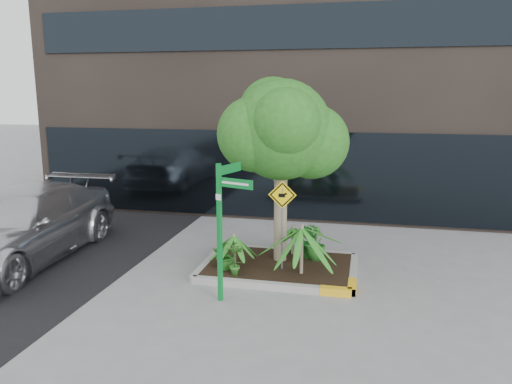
% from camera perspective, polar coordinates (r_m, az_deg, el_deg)
% --- Properties ---
extents(ground, '(80.00, 80.00, 0.00)m').
position_cam_1_polar(ground, '(10.82, 1.31, -9.41)').
color(ground, gray).
rests_on(ground, ground).
extents(asphalt_road, '(7.00, 80.00, 0.01)m').
position_cam_1_polar(asphalt_road, '(13.59, -26.85, -6.26)').
color(asphalt_road, black).
rests_on(asphalt_road, ground).
extents(planter, '(3.35, 2.36, 0.15)m').
position_cam_1_polar(planter, '(11.00, 2.79, -8.50)').
color(planter, '#9E9E99').
rests_on(planter, ground).
extents(tree, '(2.78, 2.46, 4.17)m').
position_cam_1_polar(tree, '(10.71, 2.92, 7.11)').
color(tree, gray).
rests_on(tree, ground).
extents(palm_front, '(1.17, 1.17, 1.30)m').
position_cam_1_polar(palm_front, '(10.21, 5.28, -4.10)').
color(palm_front, gray).
rests_on(palm_front, ground).
extents(palm_left, '(0.80, 0.80, 0.89)m').
position_cam_1_polar(palm_left, '(10.74, -2.52, -5.00)').
color(palm_left, gray).
rests_on(palm_left, ground).
extents(palm_back, '(0.75, 0.75, 0.83)m').
position_cam_1_polar(palm_back, '(11.51, 4.25, -4.10)').
color(palm_back, gray).
rests_on(palm_back, ground).
extents(parked_car, '(2.48, 5.77, 1.66)m').
position_cam_1_polar(parked_car, '(12.66, -25.17, -3.48)').
color(parked_car, silver).
rests_on(parked_car, ground).
extents(shrub_a, '(0.75, 0.75, 0.65)m').
position_cam_1_polar(shrub_a, '(10.62, -3.42, -7.11)').
color(shrub_a, '#22631C').
rests_on(shrub_a, planter).
extents(shrub_b, '(0.49, 0.49, 0.80)m').
position_cam_1_polar(shrub_b, '(11.25, 6.85, -5.71)').
color(shrub_b, '#23671E').
rests_on(shrub_b, planter).
extents(shrub_c, '(0.41, 0.41, 0.69)m').
position_cam_1_polar(shrub_c, '(10.27, -2.38, -7.67)').
color(shrub_c, '#2D6920').
rests_on(shrub_c, planter).
extents(shrub_d, '(0.56, 0.56, 0.80)m').
position_cam_1_polar(shrub_d, '(11.29, 6.16, -5.63)').
color(shrub_d, '#1D6420').
rests_on(shrub_d, planter).
extents(street_sign_post, '(0.73, 0.92, 2.60)m').
position_cam_1_polar(street_sign_post, '(9.09, -3.77, -2.91)').
color(street_sign_post, '#0B812E').
rests_on(street_sign_post, ground).
extents(cattle_sign, '(0.59, 0.09, 1.91)m').
position_cam_1_polar(cattle_sign, '(10.33, 3.02, -2.09)').
color(cattle_sign, slate).
rests_on(cattle_sign, ground).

